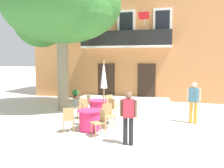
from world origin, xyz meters
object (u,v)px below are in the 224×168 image
at_px(pedestrian_mid_plaza, 194,100).
at_px(cafe_chair_near_tree_1, 110,103).
at_px(cafe_table_near_tree, 98,108).
at_px(cafe_table_middle, 89,120).
at_px(plane_tree, 60,10).
at_px(cafe_chair_middle_3, 69,118).
at_px(ground_planter_left, 75,94).
at_px(pedestrian_near_entrance, 128,115).
at_px(cafe_chair_near_tree_0, 110,108).
at_px(cafe_chair_near_tree_3, 83,107).
at_px(cafe_chair_middle_1, 108,114).
at_px(cafe_chair_middle_0, 100,121).
at_px(cafe_chair_middle_2, 85,112).
at_px(cafe_umbrella, 104,83).
at_px(cafe_chair_near_tree_2, 91,103).

bearing_deg(pedestrian_mid_plaza, cafe_chair_near_tree_1, 169.53).
relative_size(cafe_table_near_tree, cafe_table_middle, 1.00).
height_order(plane_tree, cafe_chair_middle_3, plane_tree).
distance_m(cafe_table_middle, ground_planter_left, 6.73).
distance_m(cafe_table_near_tree, cafe_chair_middle_3, 2.52).
height_order(cafe_chair_middle_3, pedestrian_near_entrance, pedestrian_near_entrance).
height_order(ground_planter_left, pedestrian_near_entrance, pedestrian_near_entrance).
distance_m(cafe_chair_near_tree_0, cafe_chair_near_tree_1, 1.05).
bearing_deg(ground_planter_left, plane_tree, -79.74).
relative_size(cafe_chair_near_tree_3, pedestrian_mid_plaza, 0.54).
bearing_deg(cafe_table_near_tree, cafe_chair_middle_1, -59.71).
xyz_separation_m(cafe_chair_near_tree_0, cafe_chair_near_tree_3, (-1.19, -0.17, 0.00)).
bearing_deg(pedestrian_near_entrance, cafe_table_middle, 147.12).
xyz_separation_m(cafe_table_middle, cafe_chair_middle_0, (0.57, -0.49, 0.14)).
xyz_separation_m(cafe_chair_middle_1, cafe_chair_middle_2, (-0.97, 0.13, 0.00)).
relative_size(cafe_table_near_tree, cafe_chair_middle_2, 0.95).
xyz_separation_m(cafe_chair_middle_0, cafe_chair_middle_2, (-0.98, 1.12, 0.00)).
xyz_separation_m(cafe_chair_near_tree_0, cafe_chair_middle_1, (0.27, -1.21, 0.00)).
bearing_deg(plane_tree, pedestrian_near_entrance, -44.22).
bearing_deg(ground_planter_left, cafe_table_near_tree, -54.00).
bearing_deg(pedestrian_mid_plaza, cafe_chair_middle_1, -153.81).
height_order(cafe_table_near_tree, cafe_table_middle, same).
xyz_separation_m(cafe_table_middle, cafe_umbrella, (0.24, 1.03, 1.27)).
bearing_deg(plane_tree, cafe_chair_middle_3, -60.23).
xyz_separation_m(cafe_chair_near_tree_1, cafe_umbrella, (0.21, -1.71, 1.14)).
relative_size(cafe_chair_middle_0, cafe_chair_middle_2, 1.00).
bearing_deg(plane_tree, cafe_table_near_tree, -24.32).
bearing_deg(cafe_chair_near_tree_3, cafe_table_near_tree, 45.33).
height_order(cafe_chair_near_tree_2, pedestrian_near_entrance, pedestrian_near_entrance).
xyz_separation_m(cafe_chair_near_tree_2, cafe_chair_middle_1, (1.47, -2.10, 0.00)).
height_order(cafe_chair_near_tree_3, cafe_chair_middle_0, same).
bearing_deg(cafe_chair_near_tree_2, cafe_umbrella, -54.09).
relative_size(cafe_chair_near_tree_2, cafe_chair_middle_3, 1.00).
bearing_deg(ground_planter_left, cafe_chair_near_tree_3, -62.66).
height_order(cafe_chair_near_tree_0, cafe_chair_middle_1, same).
bearing_deg(plane_tree, cafe_chair_middle_2, -47.99).
distance_m(plane_tree, cafe_chair_middle_0, 6.60).
height_order(cafe_table_middle, pedestrian_near_entrance, pedestrian_near_entrance).
distance_m(cafe_chair_middle_2, ground_planter_left, 5.98).
bearing_deg(cafe_chair_near_tree_2, cafe_chair_middle_0, -64.47).
bearing_deg(pedestrian_mid_plaza, cafe_chair_near_tree_3, -173.78).
relative_size(cafe_chair_near_tree_2, cafe_chair_middle_2, 1.00).
bearing_deg(pedestrian_near_entrance, pedestrian_mid_plaza, 56.68).
bearing_deg(pedestrian_mid_plaza, cafe_chair_middle_2, -160.98).
bearing_deg(cafe_chair_near_tree_3, cafe_umbrella, -24.87).
distance_m(cafe_umbrella, pedestrian_mid_plaza, 3.69).
relative_size(plane_tree, cafe_chair_near_tree_3, 7.61).
bearing_deg(cafe_chair_near_tree_2, ground_planter_left, 124.09).
bearing_deg(cafe_chair_near_tree_2, plane_tree, 163.60).
distance_m(cafe_chair_middle_3, pedestrian_near_entrance, 2.41).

